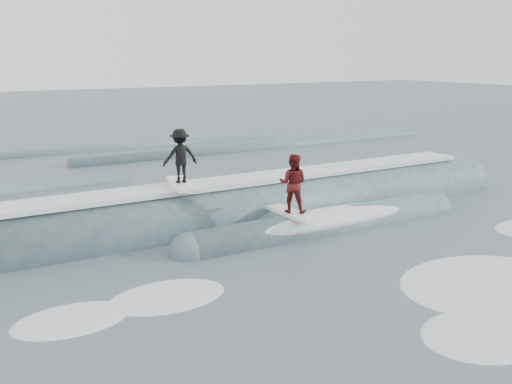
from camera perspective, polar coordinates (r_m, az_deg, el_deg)
ground at (r=13.28m, az=11.99°, el=-9.34°), size 160.00×160.00×0.00m
breaking_wave at (r=18.04m, az=-0.48°, el=-2.74°), size 22.35×4.04×2.52m
surfer_black at (r=16.85m, az=-7.59°, el=3.32°), size 1.07×2.07×1.69m
surfer_red at (r=16.26m, az=3.71°, el=0.53°), size 1.03×2.01×1.79m
whitewater at (r=13.87m, az=17.72°, el=-8.69°), size 15.84×6.70×0.10m
far_swells at (r=28.22m, az=-13.49°, el=2.77°), size 42.45×8.65×0.80m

